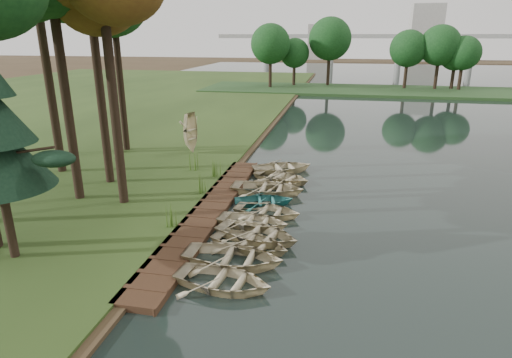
% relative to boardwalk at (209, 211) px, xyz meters
% --- Properties ---
extents(ground, '(300.00, 300.00, 0.00)m').
position_rel_boardwalk_xyz_m(ground, '(1.60, 0.00, -0.15)').
color(ground, '#3D2F1D').
extents(boardwalk, '(1.60, 16.00, 0.30)m').
position_rel_boardwalk_xyz_m(boardwalk, '(0.00, 0.00, 0.00)').
color(boardwalk, '#392316').
rests_on(boardwalk, ground).
extents(peninsula, '(50.00, 14.00, 0.45)m').
position_rel_boardwalk_xyz_m(peninsula, '(9.60, 50.00, 0.08)').
color(peninsula, '#23421D').
rests_on(peninsula, ground).
extents(far_trees, '(45.60, 5.60, 8.80)m').
position_rel_boardwalk_xyz_m(far_trees, '(6.27, 50.00, 6.28)').
color(far_trees, black).
rests_on(far_trees, peninsula).
extents(bridge, '(95.90, 4.00, 8.60)m').
position_rel_boardwalk_xyz_m(bridge, '(13.91, 120.00, 6.93)').
color(bridge, '#A5A5A0').
rests_on(bridge, ground).
extents(building_a, '(10.00, 8.00, 18.00)m').
position_rel_boardwalk_xyz_m(building_a, '(31.60, 140.00, 8.85)').
color(building_a, '#A5A5A0').
rests_on(building_a, ground).
extents(building_b, '(8.00, 8.00, 12.00)m').
position_rel_boardwalk_xyz_m(building_b, '(-3.40, 145.00, 5.85)').
color(building_b, '#A5A5A0').
rests_on(building_b, ground).
extents(rowboat_0, '(3.74, 2.91, 0.71)m').
position_rel_boardwalk_xyz_m(rowboat_0, '(2.38, -6.04, 0.25)').
color(rowboat_0, '#C6B890').
rests_on(rowboat_0, water).
extents(rowboat_1, '(3.90, 2.85, 0.79)m').
position_rel_boardwalk_xyz_m(rowboat_1, '(2.34, -4.48, 0.29)').
color(rowboat_1, '#C6B890').
rests_on(rowboat_1, water).
extents(rowboat_2, '(3.89, 3.28, 0.69)m').
position_rel_boardwalk_xyz_m(rowboat_2, '(2.71, -3.17, 0.24)').
color(rowboat_2, '#C6B890').
rests_on(rowboat_2, water).
extents(rowboat_3, '(4.25, 3.55, 0.76)m').
position_rel_boardwalk_xyz_m(rowboat_3, '(2.83, -2.35, 0.28)').
color(rowboat_3, '#C6B890').
rests_on(rowboat_3, water).
extents(rowboat_4, '(3.49, 2.68, 0.67)m').
position_rel_boardwalk_xyz_m(rowboat_4, '(2.37, -1.06, 0.24)').
color(rowboat_4, '#C6B890').
rests_on(rowboat_4, water).
extents(rowboat_5, '(3.50, 2.72, 0.66)m').
position_rel_boardwalk_xyz_m(rowboat_5, '(2.80, 0.26, 0.23)').
color(rowboat_5, '#C6B890').
rests_on(rowboat_5, water).
extents(rowboat_6, '(3.47, 2.90, 0.62)m').
position_rel_boardwalk_xyz_m(rowboat_6, '(2.40, 1.57, 0.21)').
color(rowboat_6, '#2C7C77').
rests_on(rowboat_6, water).
extents(rowboat_7, '(4.00, 2.89, 0.82)m').
position_rel_boardwalk_xyz_m(rowboat_7, '(2.30, 3.19, 0.31)').
color(rowboat_7, '#C6B890').
rests_on(rowboat_7, water).
extents(rowboat_8, '(3.52, 3.00, 0.62)m').
position_rel_boardwalk_xyz_m(rowboat_8, '(2.87, 4.52, 0.21)').
color(rowboat_8, '#C6B890').
rests_on(rowboat_8, water).
extents(rowboat_9, '(4.14, 3.60, 0.72)m').
position_rel_boardwalk_xyz_m(rowboat_9, '(2.76, 5.39, 0.26)').
color(rowboat_9, '#C6B890').
rests_on(rowboat_9, water).
extents(rowboat_10, '(4.54, 4.00, 0.78)m').
position_rel_boardwalk_xyz_m(rowboat_10, '(2.54, 7.25, 0.29)').
color(rowboat_10, '#C6B890').
rests_on(rowboat_10, water).
extents(stored_rowboat, '(3.35, 2.77, 0.60)m').
position_rel_boardwalk_xyz_m(stored_rowboat, '(-4.25, 9.61, 0.45)').
color(stored_rowboat, '#C6B890').
rests_on(stored_rowboat, bank).
extents(reeds_0, '(0.60, 0.60, 1.00)m').
position_rel_boardwalk_xyz_m(reeds_0, '(-1.00, -2.16, 0.65)').
color(reeds_0, '#3F661E').
rests_on(reeds_0, bank).
extents(reeds_1, '(0.60, 0.60, 1.01)m').
position_rel_boardwalk_xyz_m(reeds_1, '(-1.15, 2.05, 0.65)').
color(reeds_1, '#3F661E').
rests_on(reeds_1, bank).
extents(reeds_2, '(0.60, 0.60, 1.15)m').
position_rel_boardwalk_xyz_m(reeds_2, '(-2.82, 5.80, 0.72)').
color(reeds_2, '#3F661E').
rests_on(reeds_2, bank).
extents(reeds_3, '(0.60, 0.60, 1.10)m').
position_rel_boardwalk_xyz_m(reeds_3, '(-1.00, 4.95, 0.70)').
color(reeds_3, '#3F661E').
rests_on(reeds_3, bank).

